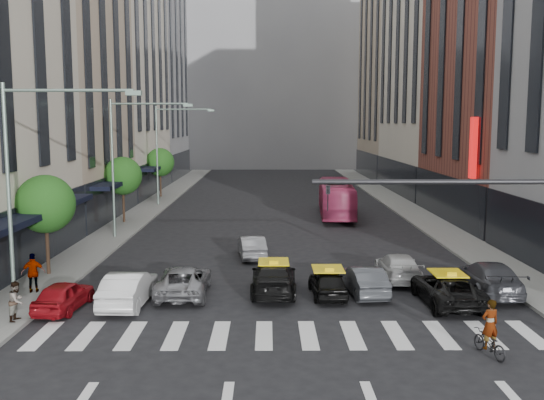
{
  "coord_description": "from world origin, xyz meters",
  "views": [
    {
      "loc": [
        -0.87,
        -19.57,
        7.6
      ],
      "look_at": [
        -0.66,
        8.77,
        4.0
      ],
      "focal_mm": 40.0,
      "sensor_mm": 36.0,
      "label": 1
    }
  ],
  "objects_px": {
    "pedestrian_near": "(17,301)",
    "pedestrian_far": "(33,273)",
    "streetlamp_far": "(167,142)",
    "taxi_center": "(328,283)",
    "bus": "(336,198)",
    "streetlamp_near": "(32,167)",
    "taxi_left": "(274,278)",
    "car_white_front": "(129,288)",
    "car_red": "(64,296)",
    "motorcycle": "(489,343)",
    "streetlamp_mid": "(127,149)"
  },
  "relations": [
    {
      "from": "pedestrian_near",
      "to": "pedestrian_far",
      "type": "bearing_deg",
      "value": 15.5
    },
    {
      "from": "streetlamp_far",
      "to": "taxi_center",
      "type": "bearing_deg",
      "value": -68.24
    },
    {
      "from": "bus",
      "to": "streetlamp_near",
      "type": "bearing_deg",
      "value": 63.23
    },
    {
      "from": "streetlamp_near",
      "to": "pedestrian_near",
      "type": "distance_m",
      "value": 5.16
    },
    {
      "from": "streetlamp_near",
      "to": "bus",
      "type": "height_order",
      "value": "streetlamp_near"
    },
    {
      "from": "pedestrian_far",
      "to": "taxi_left",
      "type": "bearing_deg",
      "value": 168.84
    },
    {
      "from": "car_white_front",
      "to": "streetlamp_far",
      "type": "bearing_deg",
      "value": -81.24
    },
    {
      "from": "taxi_center",
      "to": "pedestrian_near",
      "type": "bearing_deg",
      "value": 13.97
    },
    {
      "from": "car_red",
      "to": "motorcycle",
      "type": "height_order",
      "value": "car_red"
    },
    {
      "from": "taxi_left",
      "to": "pedestrian_far",
      "type": "distance_m",
      "value": 10.65
    },
    {
      "from": "streetlamp_near",
      "to": "taxi_center",
      "type": "bearing_deg",
      "value": 11.36
    },
    {
      "from": "streetlamp_far",
      "to": "pedestrian_near",
      "type": "height_order",
      "value": "streetlamp_far"
    },
    {
      "from": "car_white_front",
      "to": "pedestrian_far",
      "type": "distance_m",
      "value": 4.78
    },
    {
      "from": "streetlamp_far",
      "to": "motorcycle",
      "type": "relative_size",
      "value": 5.48
    },
    {
      "from": "car_red",
      "to": "pedestrian_far",
      "type": "xyz_separation_m",
      "value": [
        -2.04,
        2.15,
        0.41
      ]
    },
    {
      "from": "bus",
      "to": "motorcycle",
      "type": "height_order",
      "value": "bus"
    },
    {
      "from": "taxi_left",
      "to": "car_white_front",
      "type": "bearing_deg",
      "value": 17.31
    },
    {
      "from": "streetlamp_mid",
      "to": "pedestrian_near",
      "type": "height_order",
      "value": "streetlamp_mid"
    },
    {
      "from": "car_white_front",
      "to": "bus",
      "type": "bearing_deg",
      "value": -112.68
    },
    {
      "from": "streetlamp_near",
      "to": "streetlamp_far",
      "type": "relative_size",
      "value": 1.0
    },
    {
      "from": "car_red",
      "to": "bus",
      "type": "height_order",
      "value": "bus"
    },
    {
      "from": "motorcycle",
      "to": "pedestrian_near",
      "type": "relative_size",
      "value": 1.08
    },
    {
      "from": "taxi_center",
      "to": "motorcycle",
      "type": "xyz_separation_m",
      "value": [
        4.62,
        -6.9,
        -0.18
      ]
    },
    {
      "from": "car_white_front",
      "to": "motorcycle",
      "type": "bearing_deg",
      "value": 159.09
    },
    {
      "from": "motorcycle",
      "to": "pedestrian_near",
      "type": "height_order",
      "value": "pedestrian_near"
    },
    {
      "from": "car_white_front",
      "to": "taxi_left",
      "type": "xyz_separation_m",
      "value": [
        6.1,
        1.78,
        -0.02
      ]
    },
    {
      "from": "taxi_left",
      "to": "taxi_center",
      "type": "bearing_deg",
      "value": 167.65
    },
    {
      "from": "streetlamp_near",
      "to": "bus",
      "type": "xyz_separation_m",
      "value": [
        14.79,
        25.44,
        -4.4
      ]
    },
    {
      "from": "motorcycle",
      "to": "pedestrian_near",
      "type": "bearing_deg",
      "value": -27.16
    },
    {
      "from": "streetlamp_near",
      "to": "streetlamp_mid",
      "type": "distance_m",
      "value": 16.0
    },
    {
      "from": "taxi_center",
      "to": "bus",
      "type": "relative_size",
      "value": 0.34
    },
    {
      "from": "taxi_center",
      "to": "streetlamp_far",
      "type": "bearing_deg",
      "value": -70.75
    },
    {
      "from": "car_white_front",
      "to": "motorcycle",
      "type": "height_order",
      "value": "car_white_front"
    },
    {
      "from": "streetlamp_mid",
      "to": "motorcycle",
      "type": "bearing_deg",
      "value": -51.3
    },
    {
      "from": "car_white_front",
      "to": "motorcycle",
      "type": "relative_size",
      "value": 2.69
    },
    {
      "from": "streetlamp_mid",
      "to": "taxi_left",
      "type": "distance_m",
      "value": 16.93
    },
    {
      "from": "car_red",
      "to": "pedestrian_near",
      "type": "bearing_deg",
      "value": 61.09
    },
    {
      "from": "streetlamp_far",
      "to": "pedestrian_far",
      "type": "relative_size",
      "value": 5.12
    },
    {
      "from": "pedestrian_far",
      "to": "taxi_center",
      "type": "bearing_deg",
      "value": 166.05
    },
    {
      "from": "streetlamp_mid",
      "to": "streetlamp_far",
      "type": "relative_size",
      "value": 1.0
    },
    {
      "from": "car_white_front",
      "to": "pedestrian_near",
      "type": "bearing_deg",
      "value": 35.54
    },
    {
      "from": "taxi_center",
      "to": "motorcycle",
      "type": "bearing_deg",
      "value": 121.28
    },
    {
      "from": "taxi_left",
      "to": "pedestrian_near",
      "type": "xyz_separation_m",
      "value": [
        -9.8,
        -4.17,
        0.2
      ]
    },
    {
      "from": "streetlamp_near",
      "to": "bus",
      "type": "bearing_deg",
      "value": 59.83
    },
    {
      "from": "taxi_center",
      "to": "pedestrian_far",
      "type": "distance_m",
      "value": 13.03
    },
    {
      "from": "pedestrian_far",
      "to": "pedestrian_near",
      "type": "bearing_deg",
      "value": 89.49
    },
    {
      "from": "car_red",
      "to": "car_white_front",
      "type": "xyz_separation_m",
      "value": [
        2.5,
        0.67,
        0.11
      ]
    },
    {
      "from": "streetlamp_near",
      "to": "taxi_center",
      "type": "relative_size",
      "value": 2.49
    },
    {
      "from": "streetlamp_mid",
      "to": "car_white_front",
      "type": "bearing_deg",
      "value": -77.31
    },
    {
      "from": "streetlamp_near",
      "to": "taxi_left",
      "type": "height_order",
      "value": "streetlamp_near"
    }
  ]
}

